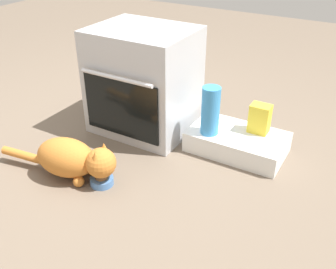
{
  "coord_description": "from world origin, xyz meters",
  "views": [
    {
      "loc": [
        1.33,
        -1.53,
        1.32
      ],
      "look_at": [
        0.41,
        0.04,
        0.25
      ],
      "focal_mm": 41.47,
      "sensor_mm": 36.0,
      "label": 1
    }
  ],
  "objects_px": {
    "pantry_cabinet": "(237,142)",
    "water_bottle": "(210,111)",
    "food_bowl": "(102,180)",
    "cat": "(73,159)",
    "snack_bag": "(260,119)",
    "oven": "(144,81)"
  },
  "relations": [
    {
      "from": "pantry_cabinet",
      "to": "snack_bag",
      "type": "distance_m",
      "value": 0.2
    },
    {
      "from": "food_bowl",
      "to": "snack_bag",
      "type": "bearing_deg",
      "value": 51.48
    },
    {
      "from": "pantry_cabinet",
      "to": "cat",
      "type": "bearing_deg",
      "value": -133.51
    },
    {
      "from": "pantry_cabinet",
      "to": "cat",
      "type": "xyz_separation_m",
      "value": [
        -0.68,
        -0.72,
        0.06
      ]
    },
    {
      "from": "oven",
      "to": "food_bowl",
      "type": "bearing_deg",
      "value": -77.42
    },
    {
      "from": "food_bowl",
      "to": "water_bottle",
      "type": "height_order",
      "value": "water_bottle"
    },
    {
      "from": "food_bowl",
      "to": "snack_bag",
      "type": "relative_size",
      "value": 0.72
    },
    {
      "from": "oven",
      "to": "pantry_cabinet",
      "type": "distance_m",
      "value": 0.72
    },
    {
      "from": "pantry_cabinet",
      "to": "food_bowl",
      "type": "bearing_deg",
      "value": -126.62
    },
    {
      "from": "pantry_cabinet",
      "to": "food_bowl",
      "type": "xyz_separation_m",
      "value": [
        -0.51,
        -0.69,
        -0.04
      ]
    },
    {
      "from": "snack_bag",
      "to": "food_bowl",
      "type": "bearing_deg",
      "value": -128.52
    },
    {
      "from": "pantry_cabinet",
      "to": "water_bottle",
      "type": "relative_size",
      "value": 1.95
    },
    {
      "from": "water_bottle",
      "to": "food_bowl",
      "type": "bearing_deg",
      "value": -120.6
    },
    {
      "from": "cat",
      "to": "snack_bag",
      "type": "height_order",
      "value": "snack_bag"
    },
    {
      "from": "cat",
      "to": "pantry_cabinet",
      "type": "bearing_deg",
      "value": 36.91
    },
    {
      "from": "food_bowl",
      "to": "cat",
      "type": "bearing_deg",
      "value": -170.42
    },
    {
      "from": "food_bowl",
      "to": "water_bottle",
      "type": "xyz_separation_m",
      "value": [
        0.36,
        0.61,
        0.25
      ]
    },
    {
      "from": "food_bowl",
      "to": "cat",
      "type": "distance_m",
      "value": 0.2
    },
    {
      "from": "snack_bag",
      "to": "pantry_cabinet",
      "type": "bearing_deg",
      "value": -141.6
    },
    {
      "from": "oven",
      "to": "water_bottle",
      "type": "distance_m",
      "value": 0.51
    },
    {
      "from": "pantry_cabinet",
      "to": "food_bowl",
      "type": "distance_m",
      "value": 0.86
    },
    {
      "from": "food_bowl",
      "to": "snack_bag",
      "type": "height_order",
      "value": "snack_bag"
    }
  ]
}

